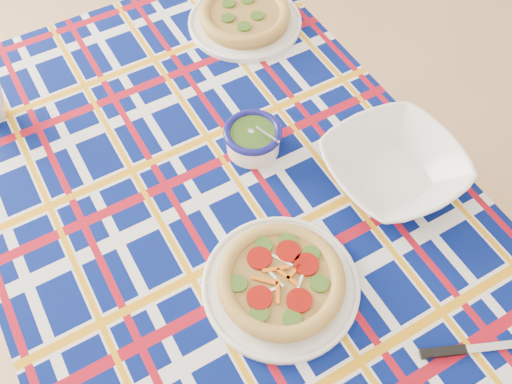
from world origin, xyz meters
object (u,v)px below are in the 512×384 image
Objects in this scene: dining_table at (238,236)px; main_focaccia_plate at (281,280)px; pesto_bowl at (253,137)px; serving_bowl at (393,167)px.

main_focaccia_plate is at bearing -0.45° from dining_table.
pesto_bowl is 0.46× the size of serving_bowl.
main_focaccia_plate is (0.15, -0.06, 0.10)m from dining_table.
pesto_bowl reaches higher than dining_table.
main_focaccia_plate reaches higher than dining_table.
pesto_bowl is at bearing 138.60° from main_focaccia_plate.
serving_bowl is at bearing 24.74° from pesto_bowl.
dining_table is 0.19m from main_focaccia_plate.
dining_table is at bearing 159.03° from main_focaccia_plate.
pesto_bowl reaches higher than main_focaccia_plate.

